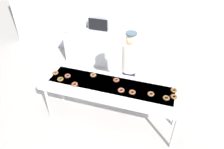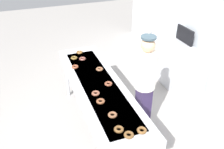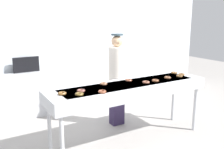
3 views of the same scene
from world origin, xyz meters
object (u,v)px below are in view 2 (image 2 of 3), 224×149
at_px(chocolate_donut_0, 101,101).
at_px(chocolate_donut_5, 142,130).
at_px(chocolate_donut_8, 119,129).
at_px(worker_baker, 145,83).
at_px(chocolate_donut_2, 96,93).
at_px(prep_counter, 171,61).
at_px(chocolate_donut_6, 75,67).
at_px(chocolate_donut_9, 82,59).
at_px(paper_cup_0, 149,31).
at_px(fryer_conveyor, 99,89).
at_px(chocolate_donut_1, 108,84).
at_px(chocolate_donut_4, 74,58).
at_px(chocolate_donut_7, 79,52).
at_px(chocolate_donut_11, 99,69).
at_px(paper_cup_1, 166,30).
at_px(menu_display, 185,35).
at_px(chocolate_donut_3, 112,115).
at_px(chocolate_donut_10, 129,135).

distance_m(chocolate_donut_0, chocolate_donut_5, 0.73).
relative_size(chocolate_donut_8, worker_baker, 0.07).
distance_m(chocolate_donut_0, chocolate_donut_2, 0.20).
height_order(worker_baker, prep_counter, worker_baker).
xyz_separation_m(chocolate_donut_6, chocolate_donut_9, (-0.23, 0.19, 0.00)).
bearing_deg(paper_cup_0, fryer_conveyor, -45.47).
xyz_separation_m(chocolate_donut_1, chocolate_donut_4, (-1.00, -0.29, 0.00)).
bearing_deg(chocolate_donut_7, chocolate_donut_5, 4.22).
bearing_deg(chocolate_donut_1, chocolate_donut_8, -12.86).
distance_m(chocolate_donut_4, prep_counter, 2.27).
bearing_deg(chocolate_donut_6, fryer_conveyor, 19.17).
xyz_separation_m(chocolate_donut_11, paper_cup_0, (-1.38, 1.67, -0.08)).
height_order(chocolate_donut_4, prep_counter, chocolate_donut_4).
height_order(paper_cup_0, paper_cup_1, same).
bearing_deg(chocolate_donut_1, chocolate_donut_0, -34.02).
bearing_deg(chocolate_donut_0, chocolate_donut_7, 176.12).
xyz_separation_m(chocolate_donut_8, prep_counter, (-2.09, 2.12, -0.57)).
relative_size(chocolate_donut_0, paper_cup_1, 0.93).
bearing_deg(chocolate_donut_6, chocolate_donut_8, 4.61).
xyz_separation_m(fryer_conveyor, chocolate_donut_1, (0.07, 0.13, 0.11)).
xyz_separation_m(chocolate_donut_5, menu_display, (-2.20, 2.13, 0.02)).
xyz_separation_m(chocolate_donut_8, worker_baker, (-0.82, 0.76, -0.04)).
bearing_deg(chocolate_donut_6, chocolate_donut_7, 157.86).
relative_size(chocolate_donut_3, chocolate_donut_4, 1.00).
bearing_deg(paper_cup_1, chocolate_donut_3, -42.91).
height_order(chocolate_donut_1, paper_cup_1, chocolate_donut_1).
relative_size(chocolate_donut_5, chocolate_donut_11, 1.00).
relative_size(chocolate_donut_4, worker_baker, 0.07).
xyz_separation_m(chocolate_donut_10, paper_cup_0, (-2.90, 1.82, -0.08)).
distance_m(chocolate_donut_4, chocolate_donut_7, 0.24).
height_order(chocolate_donut_9, worker_baker, worker_baker).
relative_size(chocolate_donut_1, paper_cup_0, 0.93).
distance_m(chocolate_donut_6, chocolate_donut_10, 1.75).
distance_m(chocolate_donut_1, chocolate_donut_11, 0.46).
xyz_separation_m(prep_counter, paper_cup_0, (-0.69, -0.23, 0.49)).
bearing_deg(prep_counter, chocolate_donut_10, -42.86).
bearing_deg(chocolate_donut_6, worker_baker, 48.13).
bearing_deg(worker_baker, chocolate_donut_4, 53.76).
bearing_deg(chocolate_donut_7, chocolate_donut_9, -3.55).
bearing_deg(chocolate_donut_3, chocolate_donut_7, 178.34).
height_order(chocolate_donut_3, chocolate_donut_4, same).
height_order(chocolate_donut_3, chocolate_donut_8, same).
relative_size(chocolate_donut_2, chocolate_donut_9, 1.00).
relative_size(chocolate_donut_2, paper_cup_0, 0.93).
height_order(fryer_conveyor, chocolate_donut_4, chocolate_donut_4).
bearing_deg(chocolate_donut_7, paper_cup_1, 104.78).
height_order(chocolate_donut_5, chocolate_donut_7, same).
bearing_deg(worker_baker, chocolate_donut_9, 51.24).
xyz_separation_m(chocolate_donut_2, paper_cup_1, (-1.94, 2.33, -0.08)).
relative_size(chocolate_donut_6, chocolate_donut_11, 1.00).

